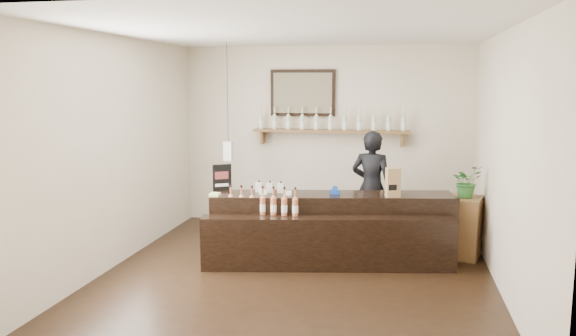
% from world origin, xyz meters
% --- Properties ---
extents(ground, '(5.00, 5.00, 0.00)m').
position_xyz_m(ground, '(0.00, 0.00, 0.00)').
color(ground, black).
rests_on(ground, ground).
extents(room_shell, '(5.00, 5.00, 5.00)m').
position_xyz_m(room_shell, '(0.00, 0.00, 1.70)').
color(room_shell, beige).
rests_on(room_shell, ground).
extents(back_wall_decor, '(2.66, 0.96, 1.69)m').
position_xyz_m(back_wall_decor, '(-0.15, 2.37, 1.76)').
color(back_wall_decor, brown).
rests_on(back_wall_decor, ground).
extents(counter, '(3.09, 1.34, 1.00)m').
position_xyz_m(counter, '(0.33, 0.59, 0.40)').
color(counter, black).
rests_on(counter, ground).
extents(promo_sign, '(0.22, 0.15, 0.34)m').
position_xyz_m(promo_sign, '(-1.10, 0.65, 1.02)').
color(promo_sign, black).
rests_on(promo_sign, counter).
extents(paper_bag, '(0.19, 0.17, 0.36)m').
position_xyz_m(paper_bag, '(1.08, 0.65, 1.03)').
color(paper_bag, '#9A794A').
rests_on(paper_bag, counter).
extents(tape_dispenser, '(0.13, 0.05, 0.11)m').
position_xyz_m(tape_dispenser, '(0.37, 0.68, 0.89)').
color(tape_dispenser, '#163B9D').
rests_on(tape_dispenser, counter).
extents(side_cabinet, '(0.52, 0.62, 0.78)m').
position_xyz_m(side_cabinet, '(2.00, 1.15, 0.39)').
color(side_cabinet, brown).
rests_on(side_cabinet, ground).
extents(potted_plant, '(0.49, 0.48, 0.42)m').
position_xyz_m(potted_plant, '(2.00, 1.15, 0.99)').
color(potted_plant, '#296428').
rests_on(potted_plant, side_cabinet).
extents(shopkeeper, '(0.74, 0.57, 1.80)m').
position_xyz_m(shopkeeper, '(0.78, 1.55, 0.90)').
color(shopkeeper, black).
rests_on(shopkeeper, ground).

